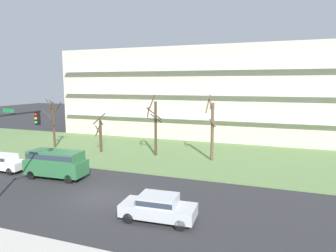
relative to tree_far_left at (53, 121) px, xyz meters
name	(u,v)px	position (x,y,z in m)	size (l,w,h in m)	color
ground	(100,197)	(14.37, -12.22, -3.35)	(160.00, 160.00, 0.00)	#2D2D30
grass_lawn_strip	(167,153)	(14.37, 1.78, -3.31)	(80.00, 16.00, 0.08)	#66844C
apartment_building	(197,93)	(14.37, 15.60, 3.18)	(40.83, 12.60, 13.07)	beige
tree_far_left	(53,121)	(0.00, 0.00, 0.00)	(2.10, 2.13, 6.13)	#423023
tree_left	(100,134)	(6.86, -0.26, -1.14)	(1.52, 1.70, 4.61)	#423023
tree_center	(155,126)	(13.49, 0.29, 0.06)	(2.08, 1.75, 6.76)	#423023
tree_right	(212,129)	(19.78, 0.33, -0.01)	(1.13, 1.20, 6.86)	brown
van_green_near_left	(56,162)	(8.48, -9.72, -1.95)	(5.29, 2.25, 2.36)	#2D6B3D
sedan_silver_center_left	(158,207)	(19.58, -14.22, -2.48)	(4.49, 2.02, 1.57)	#B7BABF
sedan_white_center_right	(3,162)	(2.44, -9.72, -2.48)	(4.50, 2.06, 1.57)	white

